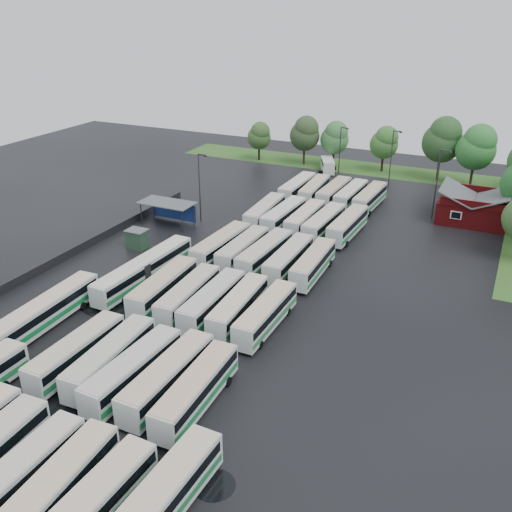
% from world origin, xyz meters
% --- Properties ---
extents(ground, '(160.00, 160.00, 0.00)m').
position_xyz_m(ground, '(0.00, 0.00, 0.00)').
color(ground, black).
rests_on(ground, ground).
extents(brick_building, '(10.07, 8.60, 5.39)m').
position_xyz_m(brick_building, '(24.00, 42.77, 1.87)').
color(brick_building, maroon).
rests_on(brick_building, ground).
extents(wash_shed, '(8.20, 4.20, 3.58)m').
position_xyz_m(wash_shed, '(-17.20, 22.02, 2.99)').
color(wash_shed, '#2D2D30').
rests_on(wash_shed, ground).
extents(utility_hut, '(2.70, 2.20, 2.62)m').
position_xyz_m(utility_hut, '(-16.20, 12.60, 1.32)').
color(utility_hut, '#203B26').
rests_on(utility_hut, ground).
extents(grass_strip_north, '(80.00, 10.00, 0.01)m').
position_xyz_m(grass_strip_north, '(2.00, 64.80, 0.01)').
color(grass_strip_north, '#2F5A1D').
rests_on(grass_strip_north, ground).
extents(west_fence, '(0.10, 50.00, 1.20)m').
position_xyz_m(west_fence, '(-22.20, 8.00, 0.60)').
color(west_fence, '#2D2D30').
rests_on(west_fence, ground).
extents(bus_r0c2, '(2.37, 10.99, 3.06)m').
position_xyz_m(bus_r0c2, '(2.15, -25.99, 1.68)').
color(bus_r0c2, silver).
rests_on(bus_r0c2, ground).
extents(bus_r0c3, '(2.99, 11.48, 3.16)m').
position_xyz_m(bus_r0c3, '(5.30, -25.99, 1.74)').
color(bus_r0c3, silver).
rests_on(bus_r0c3, ground).
extents(bus_r0c4, '(2.82, 11.45, 3.17)m').
position_xyz_m(bus_r0c4, '(8.37, -26.22, 1.74)').
color(bus_r0c4, silver).
rests_on(bus_r0c4, ground).
extents(bus_r1c0, '(2.43, 11.13, 3.09)m').
position_xyz_m(bus_r1c0, '(-4.52, -12.63, 1.70)').
color(bus_r1c0, silver).
rests_on(bus_r1c0, ground).
extents(bus_r1c1, '(2.93, 11.41, 3.15)m').
position_xyz_m(bus_r1c1, '(-1.10, -12.09, 1.73)').
color(bus_r1c1, silver).
rests_on(bus_r1c1, ground).
extents(bus_r1c2, '(2.86, 11.45, 3.16)m').
position_xyz_m(bus_r1c2, '(1.89, -12.74, 1.74)').
color(bus_r1c2, silver).
rests_on(bus_r1c2, ground).
extents(bus_r1c3, '(2.58, 11.58, 3.22)m').
position_xyz_m(bus_r1c3, '(5.18, -12.34, 1.77)').
color(bus_r1c3, silver).
rests_on(bus_r1c3, ground).
extents(bus_r1c4, '(2.78, 11.33, 3.13)m').
position_xyz_m(bus_r1c4, '(8.23, -12.75, 1.72)').
color(bus_r1c4, silver).
rests_on(bus_r1c4, ground).
extents(bus_r2c0, '(2.96, 11.67, 3.22)m').
position_xyz_m(bus_r2c0, '(-4.45, 1.43, 1.77)').
color(bus_r2c0, silver).
rests_on(bus_r2c0, ground).
extents(bus_r2c1, '(2.90, 11.17, 3.08)m').
position_xyz_m(bus_r2c1, '(-1.04, 1.17, 1.69)').
color(bus_r2c1, silver).
rests_on(bus_r2c1, ground).
extents(bus_r2c2, '(2.56, 11.32, 3.14)m').
position_xyz_m(bus_r2c2, '(2.02, 1.08, 1.73)').
color(bus_r2c2, silver).
rests_on(bus_r2c2, ground).
extents(bus_r2c3, '(2.88, 11.20, 3.09)m').
position_xyz_m(bus_r2c3, '(5.04, 1.24, 1.70)').
color(bus_r2c3, silver).
rests_on(bus_r2c3, ground).
extents(bus_r2c4, '(2.42, 11.13, 3.10)m').
position_xyz_m(bus_r2c4, '(8.31, 0.98, 1.70)').
color(bus_r2c4, silver).
rests_on(bus_r2c4, ground).
extents(bus_r3c0, '(2.94, 11.66, 3.22)m').
position_xyz_m(bus_r3c0, '(-4.24, 14.54, 1.77)').
color(bus_r3c0, silver).
rests_on(bus_r3c0, ground).
extents(bus_r3c1, '(2.50, 11.04, 3.06)m').
position_xyz_m(bus_r3c1, '(-1.22, 14.83, 1.69)').
color(bus_r3c1, silver).
rests_on(bus_r3c1, ground).
extents(bus_r3c2, '(3.02, 11.64, 3.21)m').
position_xyz_m(bus_r3c2, '(1.96, 14.69, 1.77)').
color(bus_r3c2, silver).
rests_on(bus_r3c2, ground).
extents(bus_r3c3, '(2.43, 11.27, 3.14)m').
position_xyz_m(bus_r3c3, '(5.32, 14.52, 1.72)').
color(bus_r3c3, silver).
rests_on(bus_r3c3, ground).
extents(bus_r3c4, '(2.59, 11.09, 3.07)m').
position_xyz_m(bus_r3c4, '(8.50, 14.55, 1.69)').
color(bus_r3c4, silver).
rests_on(bus_r3c4, ground).
extents(bus_r4c0, '(2.96, 11.50, 3.17)m').
position_xyz_m(bus_r4c0, '(-4.34, 28.53, 1.75)').
color(bus_r4c0, silver).
rests_on(bus_r4c0, ground).
extents(bus_r4c1, '(2.83, 11.46, 3.17)m').
position_xyz_m(bus_r4c1, '(-1.19, 28.40, 1.74)').
color(bus_r4c1, silver).
rests_on(bus_r4c1, ground).
extents(bus_r4c2, '(2.41, 11.11, 3.09)m').
position_xyz_m(bus_r4c2, '(2.11, 28.55, 1.70)').
color(bus_r4c2, silver).
rests_on(bus_r4c2, ground).
extents(bus_r4c3, '(2.91, 11.46, 3.16)m').
position_xyz_m(bus_r4c3, '(5.20, 28.08, 1.74)').
color(bus_r4c3, silver).
rests_on(bus_r4c3, ground).
extents(bus_r4c4, '(2.83, 11.47, 3.17)m').
position_xyz_m(bus_r4c4, '(8.54, 28.67, 1.74)').
color(bus_r4c4, silver).
rests_on(bus_r4c4, ground).
extents(bus_r5c0, '(2.51, 11.47, 3.19)m').
position_xyz_m(bus_r5c0, '(-4.31, 41.81, 1.75)').
color(bus_r5c0, silver).
rests_on(bus_r5c0, ground).
extents(bus_r5c1, '(2.86, 11.04, 3.05)m').
position_xyz_m(bus_r5c1, '(-1.35, 42.12, 1.67)').
color(bus_r5c1, silver).
rests_on(bus_r5c1, ground).
extents(bus_r5c2, '(2.69, 11.20, 3.10)m').
position_xyz_m(bus_r5c2, '(2.02, 42.28, 1.70)').
color(bus_r5c2, silver).
rests_on(bus_r5c2, ground).
extents(bus_r5c3, '(2.72, 11.08, 3.06)m').
position_xyz_m(bus_r5c3, '(5.01, 42.10, 1.69)').
color(bus_r5c3, silver).
rests_on(bus_r5c3, ground).
extents(bus_r5c4, '(2.89, 11.32, 3.13)m').
position_xyz_m(bus_r5c4, '(8.23, 41.89, 1.72)').
color(bus_r5c4, silver).
rests_on(bus_r5c4, ground).
extents(artic_bus_west_b, '(3.04, 16.64, 3.07)m').
position_xyz_m(artic_bus_west_b, '(-9.15, 4.41, 1.70)').
color(artic_bus_west_b, silver).
rests_on(artic_bus_west_b, ground).
extents(artic_bus_west_c, '(2.97, 16.76, 3.10)m').
position_xyz_m(artic_bus_west_c, '(-12.43, -9.38, 1.72)').
color(artic_bus_west_c, silver).
rests_on(artic_bus_west_c, ground).
extents(minibus, '(4.39, 6.27, 2.58)m').
position_xyz_m(minibus, '(-4.72, 59.03, 1.43)').
color(minibus, white).
rests_on(minibus, ground).
extents(tree_north_0, '(4.89, 4.89, 8.10)m').
position_xyz_m(tree_north_0, '(-20.59, 61.51, 5.21)').
color(tree_north_0, black).
rests_on(tree_north_0, ground).
extents(tree_north_1, '(6.02, 6.02, 9.98)m').
position_xyz_m(tree_north_1, '(-10.86, 62.40, 6.42)').
color(tree_north_1, '#392818').
rests_on(tree_north_1, ground).
extents(tree_north_2, '(5.62, 5.62, 9.30)m').
position_xyz_m(tree_north_2, '(-4.84, 63.21, 5.99)').
color(tree_north_2, black).
rests_on(tree_north_2, ground).
extents(tree_north_3, '(5.46, 5.46, 9.04)m').
position_xyz_m(tree_north_3, '(4.93, 64.05, 5.81)').
color(tree_north_3, black).
rests_on(tree_north_3, ground).
extents(tree_north_4, '(7.20, 7.20, 11.93)m').
position_xyz_m(tree_north_4, '(15.75, 62.90, 7.67)').
color(tree_north_4, black).
rests_on(tree_north_4, ground).
extents(tree_north_5, '(6.96, 6.96, 11.52)m').
position_xyz_m(tree_north_5, '(21.91, 60.67, 7.41)').
color(tree_north_5, '#372A1B').
rests_on(tree_north_5, ground).
extents(lamp_post_ne, '(1.68, 0.33, 10.88)m').
position_xyz_m(lamp_post_ne, '(18.46, 41.26, 6.32)').
color(lamp_post_ne, '#2D2D30').
rests_on(lamp_post_ne, ground).
extents(lamp_post_nw, '(1.61, 0.31, 10.46)m').
position_xyz_m(lamp_post_nw, '(-13.48, 25.25, 6.07)').
color(lamp_post_nw, '#2D2D30').
rests_on(lamp_post_nw, ground).
extents(lamp_post_back_w, '(1.51, 0.29, 9.81)m').
position_xyz_m(lamp_post_back_w, '(-1.20, 55.35, 5.70)').
color(lamp_post_back_w, '#2D2D30').
rests_on(lamp_post_back_w, ground).
extents(lamp_post_back_e, '(1.60, 0.31, 10.42)m').
position_xyz_m(lamp_post_back_e, '(8.68, 53.75, 6.05)').
color(lamp_post_back_e, '#2D2D30').
rests_on(lamp_post_back_e, ground).
extents(puddle_0, '(6.41, 6.41, 0.01)m').
position_xyz_m(puddle_0, '(-2.85, -17.50, 0.00)').
color(puddle_0, black).
rests_on(puddle_0, ground).
extents(puddle_1, '(4.18, 4.18, 0.01)m').
position_xyz_m(puddle_1, '(8.37, -19.34, 0.00)').
color(puddle_1, black).
rests_on(puddle_1, ground).
extents(puddle_2, '(8.02, 8.02, 0.01)m').
position_xyz_m(puddle_2, '(-9.63, -0.79, 0.00)').
color(puddle_2, black).
rests_on(puddle_2, ground).
extents(puddle_3, '(3.88, 3.88, 0.01)m').
position_xyz_m(puddle_3, '(2.34, -1.31, 0.00)').
color(puddle_3, black).
rests_on(puddle_3, ground).
extents(puddle_4, '(3.10, 3.10, 0.01)m').
position_xyz_m(puddle_4, '(13.63, -19.54, 0.00)').
color(puddle_4, black).
rests_on(puddle_4, ground).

